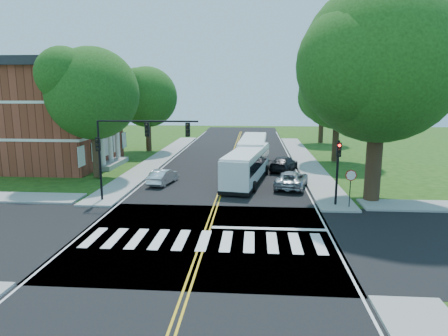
# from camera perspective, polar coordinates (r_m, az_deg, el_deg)

# --- Properties ---
(ground) EXTENTS (140.00, 140.00, 0.00)m
(ground) POSITION_cam_1_polar(r_m,az_deg,el_deg) (21.91, -2.75, -9.85)
(ground) COLOR #1D4010
(ground) RESTS_ON ground
(road) EXTENTS (14.00, 96.00, 0.01)m
(road) POSITION_cam_1_polar(r_m,az_deg,el_deg) (39.19, 0.48, -0.48)
(road) COLOR black
(road) RESTS_ON ground
(cross_road) EXTENTS (60.00, 12.00, 0.01)m
(cross_road) POSITION_cam_1_polar(r_m,az_deg,el_deg) (21.91, -2.75, -9.83)
(cross_road) COLOR black
(cross_road) RESTS_ON ground
(center_line) EXTENTS (0.36, 70.00, 0.01)m
(center_line) POSITION_cam_1_polar(r_m,az_deg,el_deg) (43.11, 0.84, 0.59)
(center_line) COLOR gold
(center_line) RESTS_ON road
(edge_line_w) EXTENTS (0.12, 70.00, 0.01)m
(edge_line_w) POSITION_cam_1_polar(r_m,az_deg,el_deg) (44.04, -8.03, 0.70)
(edge_line_w) COLOR silver
(edge_line_w) RESTS_ON road
(edge_line_e) EXTENTS (0.12, 70.00, 0.01)m
(edge_line_e) POSITION_cam_1_polar(r_m,az_deg,el_deg) (43.23, 9.87, 0.46)
(edge_line_e) COLOR silver
(edge_line_e) RESTS_ON road
(crosswalk) EXTENTS (12.60, 3.00, 0.01)m
(crosswalk) POSITION_cam_1_polar(r_m,az_deg,el_deg) (21.45, -2.92, -10.28)
(crosswalk) COLOR silver
(crosswalk) RESTS_ON road
(stop_bar) EXTENTS (6.60, 0.40, 0.01)m
(stop_bar) POSITION_cam_1_polar(r_m,az_deg,el_deg) (23.28, 6.42, -8.60)
(stop_bar) COLOR silver
(stop_bar) RESTS_ON road
(sidewalk_nw) EXTENTS (2.60, 40.00, 0.15)m
(sidewalk_nw) POSITION_cam_1_polar(r_m,az_deg,el_deg) (47.24, -9.04, 1.44)
(sidewalk_nw) COLOR gray
(sidewalk_nw) RESTS_ON ground
(sidewalk_ne) EXTENTS (2.60, 40.00, 0.15)m
(sidewalk_ne) POSITION_cam_1_polar(r_m,az_deg,el_deg) (46.33, 11.37, 1.18)
(sidewalk_ne) COLOR gray
(sidewalk_ne) RESTS_ON ground
(tree_ne_big) EXTENTS (10.80, 10.80, 14.91)m
(tree_ne_big) POSITION_cam_1_polar(r_m,az_deg,el_deg) (29.60, 21.50, 13.80)
(tree_ne_big) COLOR #352815
(tree_ne_big) RESTS_ON ground
(tree_west_near) EXTENTS (8.00, 8.00, 11.40)m
(tree_west_near) POSITION_cam_1_polar(r_m,az_deg,el_deg) (37.10, -18.25, 10.04)
(tree_west_near) COLOR #352815
(tree_west_near) RESTS_ON ground
(tree_west_far) EXTENTS (7.60, 7.60, 10.67)m
(tree_west_far) POSITION_cam_1_polar(r_m,az_deg,el_deg) (52.13, -10.92, 9.91)
(tree_west_far) COLOR #352815
(tree_west_far) RESTS_ON ground
(tree_east_mid) EXTENTS (8.40, 8.40, 11.93)m
(tree_east_mid) POSITION_cam_1_polar(r_m,az_deg,el_deg) (45.21, 16.00, 10.65)
(tree_east_mid) COLOR #352815
(tree_east_mid) RESTS_ON ground
(tree_east_far) EXTENTS (7.20, 7.20, 10.34)m
(tree_east_far) POSITION_cam_1_polar(r_m,az_deg,el_deg) (61.14, 13.89, 9.80)
(tree_east_far) COLOR #352815
(tree_east_far) RESTS_ON ground
(brick_building) EXTENTS (20.00, 13.00, 10.80)m
(brick_building) POSITION_cam_1_polar(r_m,az_deg,el_deg) (47.26, -27.15, 6.91)
(brick_building) COLOR maroon
(brick_building) RESTS_ON ground
(signal_nw) EXTENTS (7.15, 0.46, 5.66)m
(signal_nw) POSITION_cam_1_polar(r_m,az_deg,el_deg) (28.25, -13.10, 3.77)
(signal_nw) COLOR black
(signal_nw) RESTS_ON ground
(signal_ne) EXTENTS (0.30, 0.46, 4.40)m
(signal_ne) POSITION_cam_1_polar(r_m,az_deg,el_deg) (27.76, 15.95, 0.55)
(signal_ne) COLOR black
(signal_ne) RESTS_ON ground
(stop_sign) EXTENTS (0.76, 0.08, 2.53)m
(stop_sign) POSITION_cam_1_polar(r_m,az_deg,el_deg) (27.67, 17.65, -1.55)
(stop_sign) COLOR black
(stop_sign) RESTS_ON ground
(bus_lead) EXTENTS (4.16, 11.14, 2.82)m
(bus_lead) POSITION_cam_1_polar(r_m,az_deg,el_deg) (34.38, 3.31, 0.42)
(bus_lead) COLOR white
(bus_lead) RESTS_ON road
(bus_follow) EXTENTS (3.22, 11.73, 3.01)m
(bus_follow) POSITION_cam_1_polar(r_m,az_deg,el_deg) (41.77, 4.17, 2.43)
(bus_follow) COLOR white
(bus_follow) RESTS_ON road
(hatchback) EXTENTS (2.05, 4.09, 1.29)m
(hatchback) POSITION_cam_1_polar(r_m,az_deg,el_deg) (34.13, -8.70, -1.21)
(hatchback) COLOR silver
(hatchback) RESTS_ON road
(suv) EXTENTS (3.32, 5.30, 1.37)m
(suv) POSITION_cam_1_polar(r_m,az_deg,el_deg) (32.95, 9.64, -1.61)
(suv) COLOR #A9ABB0
(suv) RESTS_ON road
(dark_sedan) EXTENTS (3.44, 5.19, 1.40)m
(dark_sedan) POSITION_cam_1_polar(r_m,az_deg,el_deg) (39.87, 8.51, 0.63)
(dark_sedan) COLOR black
(dark_sedan) RESTS_ON road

